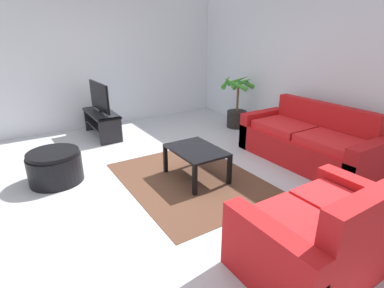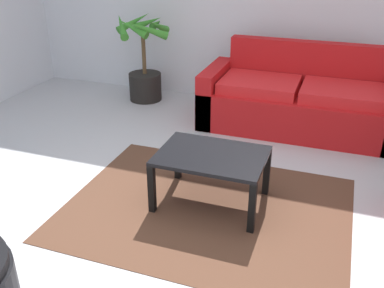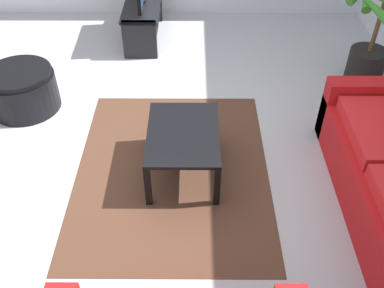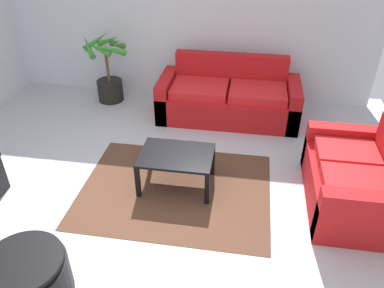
{
  "view_description": "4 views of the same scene",
  "coord_description": "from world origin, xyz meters",
  "px_view_note": "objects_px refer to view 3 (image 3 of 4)",
  "views": [
    {
      "loc": [
        3.46,
        -1.57,
        1.94
      ],
      "look_at": [
        0.35,
        0.41,
        0.54
      ],
      "focal_mm": 27.81,
      "sensor_mm": 36.0,
      "label": 1
    },
    {
      "loc": [
        1.16,
        -2.37,
        1.97
      ],
      "look_at": [
        0.12,
        0.56,
        0.47
      ],
      "focal_mm": 40.74,
      "sensor_mm": 36.0,
      "label": 2
    },
    {
      "loc": [
        3.06,
        0.59,
        2.73
      ],
      "look_at": [
        0.56,
        0.58,
        0.53
      ],
      "focal_mm": 40.39,
      "sensor_mm": 36.0,
      "label": 3
    },
    {
      "loc": [
        1.04,
        -2.96,
        2.88
      ],
      "look_at": [
        0.47,
        0.55,
        0.56
      ],
      "focal_mm": 35.35,
      "sensor_mm": 36.0,
      "label": 4
    }
  ],
  "objects_px": {
    "tv_stand": "(143,15)",
    "coffee_table": "(183,138)",
    "potted_palm": "(371,43)",
    "ottoman": "(22,90)"
  },
  "relations": [
    {
      "from": "tv_stand",
      "to": "ottoman",
      "type": "distance_m",
      "value": 1.92
    },
    {
      "from": "potted_palm",
      "to": "coffee_table",
      "type": "bearing_deg",
      "value": -52.96
    },
    {
      "from": "tv_stand",
      "to": "ottoman",
      "type": "bearing_deg",
      "value": -35.56
    },
    {
      "from": "potted_palm",
      "to": "ottoman",
      "type": "height_order",
      "value": "potted_palm"
    },
    {
      "from": "tv_stand",
      "to": "potted_palm",
      "type": "distance_m",
      "value": 2.78
    },
    {
      "from": "tv_stand",
      "to": "coffee_table",
      "type": "distance_m",
      "value": 2.56
    },
    {
      "from": "coffee_table",
      "to": "potted_palm",
      "type": "height_order",
      "value": "potted_palm"
    },
    {
      "from": "ottoman",
      "to": "coffee_table",
      "type": "bearing_deg",
      "value": 60.7
    },
    {
      "from": "coffee_table",
      "to": "potted_palm",
      "type": "bearing_deg",
      "value": 127.04
    },
    {
      "from": "tv_stand",
      "to": "coffee_table",
      "type": "xyz_separation_m",
      "value": [
        2.5,
        0.57,
        0.06
      ]
    }
  ]
}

